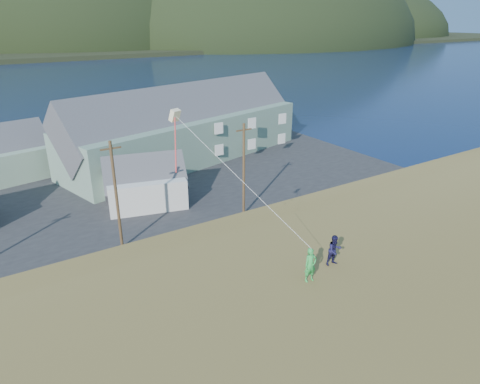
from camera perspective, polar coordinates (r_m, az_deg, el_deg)
name	(u,v)px	position (r m, az deg, el deg)	size (l,w,h in m)	color
ground	(136,255)	(35.85, -13.76, -8.12)	(900.00, 900.00, 0.00)	#0A1638
grass_strip	(144,265)	(34.18, -12.62, -9.52)	(110.00, 8.00, 0.10)	#4C3D19
waterfront_lot	(82,188)	(50.84, -20.27, 0.49)	(72.00, 36.00, 0.12)	#28282B
wharf	(0,145)	(71.96, -29.32, 5.53)	(26.00, 14.00, 0.90)	gray
far_hills	(35,44)	(312.76, -25.66, 17.40)	(760.00, 265.00, 143.00)	black
lodge	(187,125)	(57.11, -7.06, 8.81)	(35.12, 17.55, 11.91)	slate
shed_white	(145,183)	(43.69, -12.51, 1.24)	(8.99, 7.02, 6.35)	silver
utility_poles	(111,200)	(34.92, -16.86, -1.07)	(26.85, 0.24, 9.09)	#47331E
kite_flyer_green	(310,265)	(18.72, 9.37, -9.58)	(0.57, 0.37, 1.56)	green
kite_flyer_navy	(334,250)	(20.09, 12.49, -7.60)	(0.72, 0.56, 1.48)	#17153A
kite_rig	(177,121)	(19.96, -8.44, 9.33)	(2.13, 3.53, 8.61)	#F3E7B9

